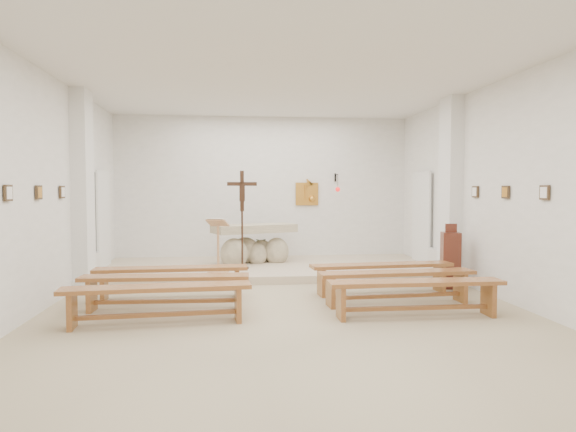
{
  "coord_description": "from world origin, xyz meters",
  "views": [
    {
      "loc": [
        -0.78,
        -7.36,
        1.77
      ],
      "look_at": [
        0.22,
        1.6,
        1.29
      ],
      "focal_mm": 32.0,
      "sensor_mm": 36.0,
      "label": 1
    }
  ],
  "objects": [
    {
      "name": "altar",
      "position": [
        -0.3,
        3.82,
        0.51
      ],
      "size": [
        1.93,
        1.31,
        0.93
      ],
      "rotation": [
        0.0,
        0.0,
        0.38
      ],
      "color": "beige",
      "rests_on": "sanctuary_platform"
    },
    {
      "name": "sanctuary_platform",
      "position": [
        0.0,
        3.5,
        0.07
      ],
      "size": [
        6.98,
        3.0,
        0.15
      ],
      "primitive_type": "cube",
      "color": "#BEAC92",
      "rests_on": "ground"
    },
    {
      "name": "bench_right_second",
      "position": [
        1.74,
        0.19,
        0.38
      ],
      "size": [
        2.45,
        0.53,
        0.51
      ],
      "rotation": [
        0.0,
        0.0,
        0.06
      ],
      "color": "#95612B",
      "rests_on": "ground"
    },
    {
      "name": "station_frame_left_front",
      "position": [
        -3.47,
        -0.8,
        1.72
      ],
      "size": [
        0.03,
        0.2,
        0.2
      ],
      "primitive_type": "cube",
      "color": "#3F2E1C",
      "rests_on": "wall_left"
    },
    {
      "name": "wall_back",
      "position": [
        0.0,
        4.99,
        1.75
      ],
      "size": [
        7.0,
        0.02,
        3.5
      ],
      "primitive_type": "cube",
      "color": "white",
      "rests_on": "ground"
    },
    {
      "name": "bench_left_third",
      "position": [
        -1.74,
        -0.62,
        0.38
      ],
      "size": [
        2.45,
        0.58,
        0.51
      ],
      "rotation": [
        0.0,
        0.0,
        0.08
      ],
      "color": "#95612B",
      "rests_on": "ground"
    },
    {
      "name": "wall_left",
      "position": [
        -3.49,
        0.0,
        1.75
      ],
      "size": [
        0.02,
        10.0,
        3.5
      ],
      "primitive_type": "cube",
      "color": "white",
      "rests_on": "ground"
    },
    {
      "name": "bench_left_second",
      "position": [
        -1.74,
        0.19,
        0.38
      ],
      "size": [
        2.44,
        0.48,
        0.51
      ],
      "rotation": [
        0.0,
        0.0,
        -0.04
      ],
      "color": "#95612B",
      "rests_on": "ground"
    },
    {
      "name": "bench_right_front",
      "position": [
        1.74,
        0.99,
        0.38
      ],
      "size": [
        2.45,
        0.56,
        0.51
      ],
      "rotation": [
        0.0,
        0.0,
        0.07
      ],
      "color": "#95612B",
      "rests_on": "ground"
    },
    {
      "name": "gold_wall_relief",
      "position": [
        1.05,
        4.96,
        1.65
      ],
      "size": [
        0.55,
        0.04,
        0.55
      ],
      "primitive_type": "cube",
      "color": "#C3842E",
      "rests_on": "wall_back"
    },
    {
      "name": "bench_right_third",
      "position": [
        1.74,
        -0.62,
        0.38
      ],
      "size": [
        2.43,
        0.4,
        0.51
      ],
      "rotation": [
        0.0,
        0.0,
        -0.01
      ],
      "color": "#95612B",
      "rests_on": "ground"
    },
    {
      "name": "wall_right",
      "position": [
        3.49,
        0.0,
        1.75
      ],
      "size": [
        0.02,
        10.0,
        3.5
      ],
      "primitive_type": "cube",
      "color": "white",
      "rests_on": "ground"
    },
    {
      "name": "lectern",
      "position": [
        -1.04,
        2.54,
        0.68
      ],
      "size": [
        0.46,
        0.42,
        1.07
      ],
      "rotation": [
        0.0,
        0.0,
        -0.36
      ],
      "color": "tan",
      "rests_on": "sanctuary_platform"
    },
    {
      "name": "potted_plant",
      "position": [
        -0.21,
        4.16,
        0.4
      ],
      "size": [
        0.49,
        0.43,
        0.51
      ],
      "primitive_type": "imported",
      "rotation": [
        0.0,
        0.0,
        0.09
      ],
      "color": "#2C5020",
      "rests_on": "sanctuary_platform"
    },
    {
      "name": "donation_pedestal",
      "position": [
        3.1,
        1.34,
        0.51
      ],
      "size": [
        0.37,
        0.37,
        1.15
      ],
      "rotation": [
        0.0,
        0.0,
        -0.21
      ],
      "color": "#582A19",
      "rests_on": "ground"
    },
    {
      "name": "station_frame_right_rear",
      "position": [
        3.47,
        1.2,
        1.72
      ],
      "size": [
        0.03,
        0.2,
        0.2
      ],
      "primitive_type": "cube",
      "color": "#3F2E1C",
      "rests_on": "wall_right"
    },
    {
      "name": "ceiling",
      "position": [
        0.0,
        0.0,
        3.49
      ],
      "size": [
        7.0,
        10.0,
        0.02
      ],
      "primitive_type": "cube",
      "color": "silver",
      "rests_on": "wall_back"
    },
    {
      "name": "station_frame_right_front",
      "position": [
        3.47,
        -0.8,
        1.72
      ],
      "size": [
        0.03,
        0.2,
        0.2
      ],
      "primitive_type": "cube",
      "color": "#3F2E1C",
      "rests_on": "wall_right"
    },
    {
      "name": "pilaster_left",
      "position": [
        -3.37,
        2.0,
        1.75
      ],
      "size": [
        0.26,
        0.55,
        3.5
      ],
      "primitive_type": "cube",
      "color": "white",
      "rests_on": "ground"
    },
    {
      "name": "bench_left_front",
      "position": [
        -1.74,
        0.99,
        0.38
      ],
      "size": [
        2.44,
        0.46,
        0.51
      ],
      "rotation": [
        0.0,
        0.0,
        0.03
      ],
      "color": "#95612B",
      "rests_on": "ground"
    },
    {
      "name": "radiator_left",
      "position": [
        -3.43,
        2.7,
        0.27
      ],
      "size": [
        0.1,
        0.85,
        0.52
      ],
      "primitive_type": "cube",
      "color": "silver",
      "rests_on": "ground"
    },
    {
      "name": "station_frame_left_rear",
      "position": [
        -3.47,
        1.2,
        1.72
      ],
      "size": [
        0.03,
        0.2,
        0.2
      ],
      "primitive_type": "cube",
      "color": "#3F2E1C",
      "rests_on": "wall_left"
    },
    {
      "name": "sanctuary_lamp",
      "position": [
        1.75,
        4.71,
        1.81
      ],
      "size": [
        0.11,
        0.36,
        0.44
      ],
      "color": "black",
      "rests_on": "wall_back"
    },
    {
      "name": "pilaster_right",
      "position": [
        3.37,
        2.0,
        1.75
      ],
      "size": [
        0.26,
        0.55,
        3.5
      ],
      "primitive_type": "cube",
      "color": "white",
      "rests_on": "ground"
    },
    {
      "name": "crucifix_stand",
      "position": [
        -0.56,
        3.03,
        1.3
      ],
      "size": [
        0.6,
        0.26,
        1.99
      ],
      "rotation": [
        0.0,
        0.0,
        0.06
      ],
      "color": "#321D0F",
      "rests_on": "sanctuary_platform"
    },
    {
      "name": "station_frame_right_mid",
      "position": [
        3.47,
        0.2,
        1.72
      ],
      "size": [
        0.03,
        0.2,
        0.2
      ],
      "primitive_type": "cube",
      "color": "#3F2E1C",
      "rests_on": "wall_right"
    },
    {
      "name": "radiator_right",
      "position": [
        3.43,
        2.7,
        0.27
      ],
      "size": [
        0.1,
        0.85,
        0.52
      ],
      "primitive_type": "cube",
      "color": "silver",
      "rests_on": "ground"
    },
    {
      "name": "ground",
      "position": [
        0.0,
        0.0,
        0.0
      ],
      "size": [
        7.0,
        10.0,
        0.0
      ],
      "primitive_type": "cube",
      "color": "#C6B58F",
      "rests_on": "ground"
    },
    {
      "name": "station_frame_left_mid",
      "position": [
        -3.47,
        0.2,
        1.72
      ],
      "size": [
        0.03,
        0.2,
        0.2
      ],
      "primitive_type": "cube",
      "color": "#3F2E1C",
      "rests_on": "wall_left"
    }
  ]
}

